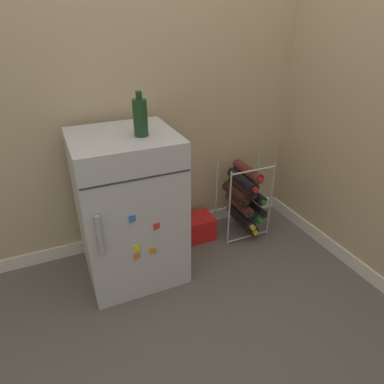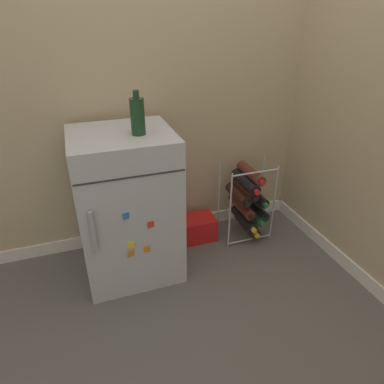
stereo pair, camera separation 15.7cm
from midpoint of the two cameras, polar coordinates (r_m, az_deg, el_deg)
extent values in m
plane|color=#56544F|center=(2.20, 6.18, -15.27)|extent=(14.00, 14.00, 0.00)
cube|color=tan|center=(2.27, -0.13, 21.66)|extent=(6.74, 0.06, 2.50)
cube|color=silver|center=(2.66, 0.17, -5.23)|extent=(6.74, 0.01, 0.09)
cube|color=#B7BABF|center=(2.08, -8.56, -2.35)|extent=(0.57, 0.53, 0.92)
cube|color=#2D2D2D|center=(1.71, -7.49, 2.39)|extent=(0.56, 0.00, 0.01)
cube|color=#9E9EA3|center=(1.80, -13.81, -6.52)|extent=(0.02, 0.02, 0.24)
cube|color=orange|center=(1.95, -5.22, -9.46)|extent=(0.04, 0.01, 0.04)
cube|color=orange|center=(1.94, -7.81, -10.15)|extent=(0.04, 0.01, 0.04)
cube|color=red|center=(1.87, -4.49, -5.48)|extent=(0.04, 0.02, 0.04)
cube|color=blue|center=(1.80, -8.49, -4.04)|extent=(0.04, 0.02, 0.04)
cube|color=yellow|center=(1.91, -7.81, -8.83)|extent=(0.04, 0.01, 0.04)
cylinder|color=#B2B2B7|center=(2.35, 8.26, -3.34)|extent=(0.01, 0.01, 0.58)
cylinder|color=#B2B2B7|center=(2.51, 15.22, -1.92)|extent=(0.01, 0.01, 0.58)
cylinder|color=#B2B2B7|center=(2.50, 6.29, -1.17)|extent=(0.01, 0.01, 0.58)
cylinder|color=#B2B2B7|center=(2.65, 12.98, 0.03)|extent=(0.01, 0.01, 0.58)
cylinder|color=#B2B2B7|center=(2.57, 11.27, -7.77)|extent=(0.34, 0.01, 0.01)
cylinder|color=#B2B2B7|center=(2.31, 12.50, 3.15)|extent=(0.34, 0.01, 0.01)
cylinder|color=black|center=(2.61, 10.80, -5.30)|extent=(0.08, 0.29, 0.08)
cylinder|color=gold|center=(2.50, 12.53, -7.13)|extent=(0.04, 0.02, 0.04)
cylinder|color=black|center=(2.57, 10.33, -4.44)|extent=(0.07, 0.29, 0.07)
cylinder|color=gold|center=(2.46, 12.10, -6.29)|extent=(0.04, 0.02, 0.04)
cylinder|color=#19381E|center=(2.58, 11.73, -3.44)|extent=(0.07, 0.28, 0.07)
cylinder|color=#2D7033|center=(2.48, 13.45, -5.14)|extent=(0.03, 0.02, 0.03)
cylinder|color=black|center=(2.58, 12.35, -2.75)|extent=(0.07, 0.27, 0.07)
cylinder|color=black|center=(2.48, 14.04, -4.37)|extent=(0.03, 0.02, 0.03)
cylinder|color=#56231E|center=(2.50, 10.01, -2.32)|extent=(0.07, 0.29, 0.07)
cylinder|color=black|center=(2.38, 11.80, -4.13)|extent=(0.03, 0.02, 0.03)
cylinder|color=black|center=(2.52, 12.27, -0.59)|extent=(0.07, 0.28, 0.07)
cylinder|color=#2D7033|center=(2.41, 14.06, -2.21)|extent=(0.03, 0.02, 0.03)
cylinder|color=black|center=(2.44, 9.52, -0.48)|extent=(0.08, 0.26, 0.08)
cylinder|color=black|center=(2.33, 11.13, -2.05)|extent=(0.04, 0.02, 0.04)
cylinder|color=black|center=(2.44, 10.68, 0.52)|extent=(0.08, 0.27, 0.08)
cylinder|color=black|center=(2.33, 12.41, -1.07)|extent=(0.04, 0.02, 0.04)
cylinder|color=black|center=(2.42, 10.74, 1.65)|extent=(0.08, 0.30, 0.08)
cylinder|color=red|center=(2.29, 12.71, -0.08)|extent=(0.04, 0.02, 0.04)
cylinder|color=#56231E|center=(2.41, 11.61, 3.09)|extent=(0.07, 0.30, 0.07)
cylinder|color=red|center=(2.29, 13.58, 1.47)|extent=(0.03, 0.02, 0.03)
cube|color=red|center=(2.53, 2.37, -6.06)|extent=(0.28, 0.19, 0.17)
cylinder|color=#19381E|center=(1.83, -6.59, 12.34)|extent=(0.08, 0.08, 0.19)
cylinder|color=#19381E|center=(1.80, -6.80, 15.86)|extent=(0.03, 0.03, 0.04)
camera|label=1|loc=(0.08, -87.98, 1.08)|focal=32.00mm
camera|label=2|loc=(0.08, 92.02, -1.08)|focal=32.00mm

